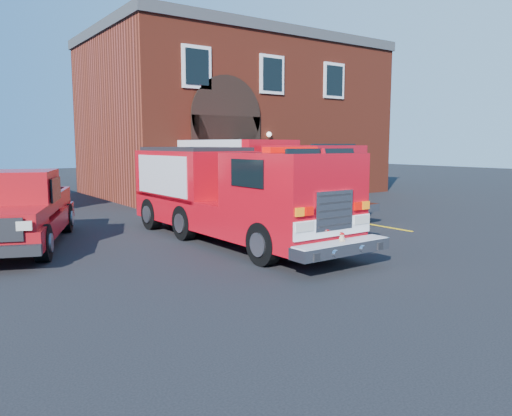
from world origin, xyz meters
TOP-DOWN VIEW (x-y plane):
  - ground at (0.00, 0.00)m, footprint 100.00×100.00m
  - parking_stripe_near at (6.50, 1.00)m, footprint 0.12×3.00m
  - parking_stripe_mid at (6.50, 4.00)m, footprint 0.12×3.00m
  - parking_stripe_far at (6.50, 7.00)m, footprint 0.12×3.00m
  - fire_station at (8.99, 13.98)m, footprint 15.20×10.20m
  - fire_engine at (1.02, 1.51)m, footprint 2.57×8.70m
  - pickup_truck at (-4.12, 4.08)m, footprint 4.36×6.67m
  - secondary_truck at (4.82, 5.74)m, footprint 3.84×9.23m

SIDE VIEW (x-z plane):
  - ground at x=0.00m, z-range 0.00..0.00m
  - parking_stripe_near at x=6.50m, z-range 0.00..0.01m
  - parking_stripe_mid at x=6.50m, z-range 0.00..0.01m
  - parking_stripe_far at x=6.50m, z-range 0.00..0.01m
  - pickup_truck at x=-4.12m, z-range -0.06..2.00m
  - fire_engine at x=1.02m, z-range 0.05..2.72m
  - secondary_truck at x=4.82m, z-range 0.13..3.04m
  - fire_station at x=8.99m, z-range 0.03..8.48m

